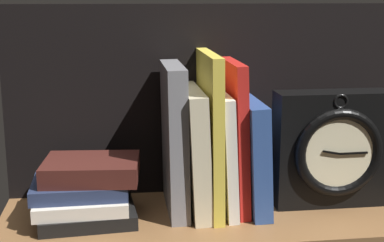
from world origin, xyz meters
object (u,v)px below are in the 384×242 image
object	(u,v)px
book_yellow_seinlanguage	(210,132)
book_red_requiem	(235,136)
book_white_catcher	(223,151)
book_stack_side	(86,190)
book_gray_chess	(175,139)
book_blue_modern	(250,154)
book_cream_twain	(194,150)
framed_clock	(333,149)

from	to	relation	value
book_yellow_seinlanguage	book_red_requiem	world-z (taller)	book_yellow_seinlanguage
book_white_catcher	book_stack_side	distance (cm)	22.49
book_yellow_seinlanguage	book_white_catcher	xyz separation A→B (cm)	(2.02, 0.00, -3.09)
book_gray_chess	book_stack_side	bearing A→B (deg)	-172.60
book_yellow_seinlanguage	book_stack_side	world-z (taller)	book_yellow_seinlanguage
book_yellow_seinlanguage	book_blue_modern	world-z (taller)	book_yellow_seinlanguage
book_gray_chess	book_blue_modern	xyz separation A→B (cm)	(12.37, 0.00, -2.89)
book_white_catcher	book_blue_modern	distance (cm)	4.65
book_cream_twain	book_stack_side	distance (cm)	18.14
book_gray_chess	book_red_requiem	bearing A→B (deg)	0.00
book_white_catcher	book_stack_side	xyz separation A→B (cm)	(-21.85, -1.83, -5.02)
book_gray_chess	book_blue_modern	size ratio (longest dim) A/B	1.32
book_gray_chess	book_blue_modern	bearing A→B (deg)	0.00
book_gray_chess	framed_clock	world-z (taller)	book_gray_chess
book_gray_chess	book_white_catcher	size ratio (longest dim) A/B	1.23
book_yellow_seinlanguage	book_red_requiem	xyz separation A→B (cm)	(4.01, 0.00, -0.68)
book_stack_side	book_blue_modern	bearing A→B (deg)	3.95
book_white_catcher	book_red_requiem	bearing A→B (deg)	0.00
book_white_catcher	framed_clock	size ratio (longest dim) A/B	1.01
book_blue_modern	book_yellow_seinlanguage	bearing A→B (deg)	180.00
book_red_requiem	book_stack_side	size ratio (longest dim) A/B	1.43
book_cream_twain	book_yellow_seinlanguage	bearing A→B (deg)	0.00
book_cream_twain	book_stack_side	xyz separation A→B (cm)	(-17.26, -1.83, -5.30)
book_white_catcher	book_stack_side	size ratio (longest dim) A/B	1.14
book_stack_side	book_red_requiem	bearing A→B (deg)	4.38
book_yellow_seinlanguage	framed_clock	size ratio (longest dim) A/B	1.33
book_white_catcher	book_blue_modern	bearing A→B (deg)	0.00
book_blue_modern	book_gray_chess	bearing A→B (deg)	180.00
book_cream_twain	book_blue_modern	size ratio (longest dim) A/B	1.10
framed_clock	book_gray_chess	bearing A→B (deg)	177.30
book_white_catcher	book_red_requiem	size ratio (longest dim) A/B	0.80
book_white_catcher	book_blue_modern	size ratio (longest dim) A/B	1.07
book_cream_twain	book_blue_modern	bearing A→B (deg)	0.00
book_white_catcher	book_red_requiem	xyz separation A→B (cm)	(1.99, 0.00, 2.41)
book_red_requiem	book_stack_side	world-z (taller)	book_red_requiem
framed_clock	book_cream_twain	bearing A→B (deg)	176.92
book_gray_chess	book_cream_twain	bearing A→B (deg)	0.00
book_gray_chess	book_red_requiem	size ratio (longest dim) A/B	0.98
book_gray_chess	book_cream_twain	xyz separation A→B (cm)	(3.17, 0.00, -1.95)
book_white_catcher	book_cream_twain	bearing A→B (deg)	180.00
book_red_requiem	book_gray_chess	bearing A→B (deg)	180.00
book_blue_modern	framed_clock	xyz separation A→B (cm)	(13.44, -1.22, 0.58)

